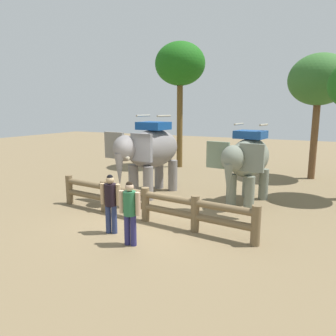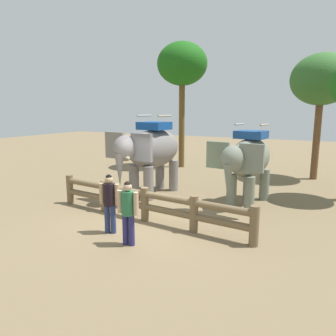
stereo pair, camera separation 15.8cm
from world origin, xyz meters
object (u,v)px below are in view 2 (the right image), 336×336
tree_far_left (182,66)px  log_fence (145,202)px  tourist_woman_in_black (128,209)px  elephant_near_left (151,151)px  elephant_center (248,160)px  tourist_man_in_blue (110,199)px  tree_back_center (322,81)px

tree_far_left → log_fence: bearing=-72.0°
tourist_woman_in_black → tree_far_left: (-3.48, 10.68, 4.87)m
tree_far_left → tourist_woman_in_black: bearing=-71.9°
elephant_near_left → tree_far_left: 7.63m
elephant_center → tourist_woman_in_black: size_ratio=2.06×
elephant_near_left → elephant_center: 3.75m
log_fence → elephant_center: size_ratio=2.05×
log_fence → tree_far_left: (-2.92, 8.96, 5.23)m
tourist_man_in_blue → tree_far_left: tree_far_left is taller
log_fence → tree_far_left: 10.78m
tourist_woman_in_black → tree_back_center: size_ratio=0.28×
log_fence → elephant_near_left: (-1.35, 2.68, 1.18)m
log_fence → tourist_man_in_blue: (-0.34, -1.28, 0.36)m
tourist_man_in_blue → tree_back_center: tree_back_center is taller
tourist_man_in_blue → tourist_woman_in_black: bearing=-25.6°
tree_back_center → tree_far_left: bearing=179.6°
elephant_center → tourist_woman_in_black: elephant_center is taller
log_fence → tourist_woman_in_black: bearing=-71.8°
elephant_center → tree_far_left: tree_far_left is taller
elephant_center → tourist_woman_in_black: 5.18m
tourist_man_in_blue → log_fence: bearing=75.0°
elephant_near_left → tourist_woman_in_black: bearing=-66.5°
elephant_center → tree_back_center: size_ratio=0.57×
elephant_near_left → elephant_center: bearing=6.3°
log_fence → tourist_man_in_blue: bearing=-105.0°
log_fence → tourist_woman_in_black: size_ratio=4.24×
tree_far_left → elephant_near_left: bearing=-75.9°
elephant_near_left → tourist_woman_in_black: size_ratio=2.26×
log_fence → elephant_near_left: size_ratio=1.88×
tourist_woman_in_black → tree_back_center: bearing=70.6°
log_fence → elephant_near_left: 3.22m
tourist_man_in_blue → tree_back_center: (4.65, 10.19, 3.75)m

